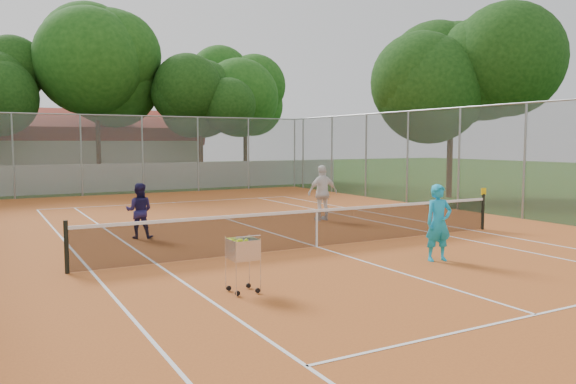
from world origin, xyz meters
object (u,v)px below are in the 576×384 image
clubhouse (68,149)px  tennis_net (317,228)px  player_far_left (139,211)px  player_near (439,223)px  ball_hopper (243,263)px  player_far_right (323,193)px

clubhouse → tennis_net: bearing=-86.1°
player_far_left → clubhouse: bearing=-69.0°
clubhouse → player_near: 31.94m
clubhouse → ball_hopper: (-1.41, -32.04, -1.66)m
tennis_net → player_far_left: player_far_left is taller
player_near → player_far_left: player_near is taller
player_far_left → ball_hopper: bearing=116.2°
player_near → clubhouse: bearing=109.4°
ball_hopper → clubhouse: bearing=74.8°
player_far_right → ball_hopper: size_ratio=1.79×
tennis_net → ball_hopper: bearing=-138.3°
player_near → player_far_left: size_ratio=1.12×
player_near → ball_hopper: 4.94m
player_far_left → ball_hopper: size_ratio=1.46×
player_far_right → ball_hopper: 9.35m
ball_hopper → tennis_net: bearing=29.0°
player_near → player_far_right: (1.22, 6.72, 0.08)m
tennis_net → clubhouse: size_ratio=0.72×
player_far_left → tennis_net: bearing=160.6°
player_far_left → ball_hopper: player_far_left is taller
tennis_net → player_near: size_ratio=6.93×
player_far_left → player_near: bearing=154.1°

